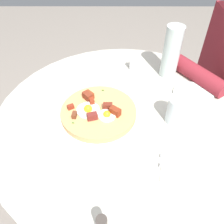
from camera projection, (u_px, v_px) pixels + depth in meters
ground_plane at (120, 201)px, 1.37m from camera, size 6.00×6.00×0.00m
dining_table at (124, 143)px, 0.98m from camera, size 0.97×0.97×0.72m
person_seated at (223, 95)px, 1.27m from camera, size 0.47×0.47×1.14m
pizza_plate at (99, 115)px, 0.86m from camera, size 0.32×0.32×0.01m
breakfast_pizza at (98, 112)px, 0.84m from camera, size 0.27×0.27×0.05m
bread_plate at (193, 95)px, 0.94m from camera, size 0.16×0.16×0.01m
napkin at (190, 166)px, 0.71m from camera, size 0.17×0.20×0.00m
fork at (190, 161)px, 0.72m from camera, size 0.05×0.18×0.00m
knife at (190, 171)px, 0.69m from camera, size 0.05×0.18×0.00m
water_glass at (176, 110)px, 0.81m from camera, size 0.07×0.07×0.10m
water_bottle at (171, 52)px, 0.97m from camera, size 0.07×0.07×0.22m
salt_shaker at (132, 64)px, 1.06m from camera, size 0.03×0.03×0.06m
pepper_shaker at (102, 224)px, 0.56m from camera, size 0.03×0.03×0.06m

